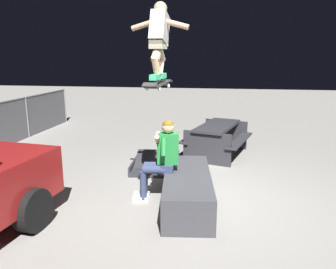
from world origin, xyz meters
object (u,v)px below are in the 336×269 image
object	(u,v)px
person_sitting_on_ledge	(161,156)
skater_airborne	(159,37)
skateboard	(158,84)
picnic_table_back	(217,135)
ledge_box_main	(187,189)
kicker_ramp	(156,166)

from	to	relation	value
person_sitting_on_ledge	skater_airborne	bearing A→B (deg)	160.31
skateboard	person_sitting_on_ledge	bearing A→B (deg)	-11.53
skateboard	picnic_table_back	world-z (taller)	skateboard
person_sitting_on_ledge	skater_airborne	size ratio (longest dim) A/B	1.21
picnic_table_back	ledge_box_main	bearing A→B (deg)	171.59
kicker_ramp	picnic_table_back	size ratio (longest dim) A/B	0.63
ledge_box_main	kicker_ramp	xyz separation A→B (m)	(1.65, 0.85, -0.20)
skateboard	kicker_ramp	world-z (taller)	skateboard
ledge_box_main	kicker_ramp	world-z (taller)	ledge_box_main
ledge_box_main	person_sitting_on_ledge	distance (m)	0.68
ledge_box_main	person_sitting_on_ledge	world-z (taller)	person_sitting_on_ledge
skateboard	skater_airborne	distance (m)	0.69
ledge_box_main	picnic_table_back	xyz separation A→B (m)	(2.86, -0.42, 0.24)
person_sitting_on_ledge	picnic_table_back	xyz separation A→B (m)	(2.74, -0.86, -0.26)
person_sitting_on_ledge	picnic_table_back	distance (m)	2.88
person_sitting_on_ledge	picnic_table_back	bearing A→B (deg)	-17.52
person_sitting_on_ledge	ledge_box_main	bearing A→B (deg)	-105.81
ledge_box_main	picnic_table_back	distance (m)	2.91
ledge_box_main	picnic_table_back	world-z (taller)	picnic_table_back
skater_airborne	kicker_ramp	world-z (taller)	skater_airborne
skater_airborne	skateboard	bearing A→B (deg)	175.20
ledge_box_main	skater_airborne	size ratio (longest dim) A/B	1.79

